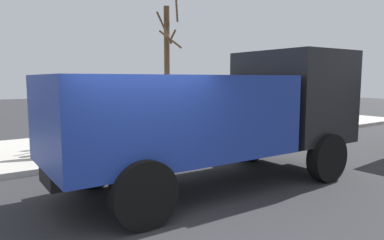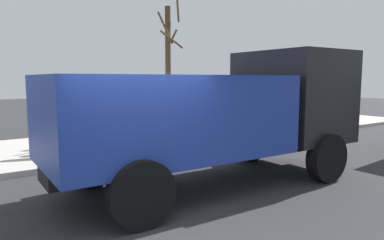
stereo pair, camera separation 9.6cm
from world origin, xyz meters
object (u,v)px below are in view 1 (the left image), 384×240
at_px(loose_tire, 55,135).
at_px(dump_truck_blue, 220,112).
at_px(fire_hydrant, 55,137).
at_px(bare_tree, 167,67).

bearing_deg(loose_tire, dump_truck_blue, -60.63).
height_order(fire_hydrant, loose_tire, loose_tire).
distance_m(fire_hydrant, loose_tire, 0.51).
relative_size(fire_hydrant, dump_truck_blue, 0.13).
bearing_deg(bare_tree, fire_hydrant, -164.91).
relative_size(fire_hydrant, loose_tire, 0.74).
bearing_deg(bare_tree, dump_truck_blue, -111.27).
relative_size(loose_tire, bare_tree, 0.22).
distance_m(fire_hydrant, dump_truck_blue, 5.42).
xyz_separation_m(fire_hydrant, loose_tire, (-0.11, -0.48, 0.12)).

